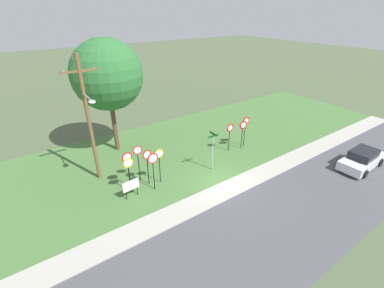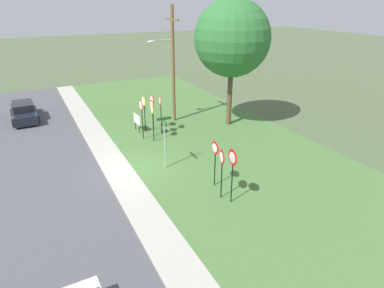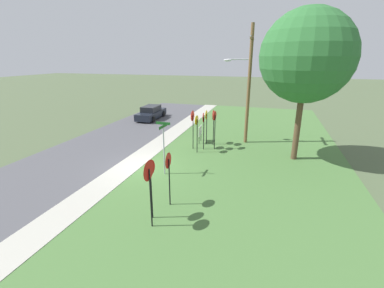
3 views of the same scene
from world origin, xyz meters
name	(u,v)px [view 3 (image 3 of 3)]	position (x,y,z in m)	size (l,w,h in m)	color
ground_plane	(142,167)	(0.00, 0.00, 0.00)	(160.00, 160.00, 0.00)	#4C5B3D
road_asphalt	(75,158)	(0.00, -4.80, 0.01)	(44.00, 6.40, 0.01)	#4C4C51
sidewalk_strip	(130,165)	(0.00, -0.80, 0.03)	(44.00, 1.60, 0.06)	#ADAA9E
grass_median	(243,179)	(0.00, 6.00, 0.02)	(44.00, 12.00, 0.04)	#477038
stop_sign_near_left	(193,121)	(-4.04, 1.96, 2.03)	(0.72, 0.10, 2.73)	black
stop_sign_near_right	(215,122)	(-4.40, 3.44, 1.99)	(0.64, 0.13, 2.72)	black
stop_sign_far_left	(213,120)	(-5.25, 3.17, 1.94)	(0.70, 0.11, 2.62)	black
stop_sign_far_center	(203,124)	(-4.08, 2.73, 1.90)	(0.62, 0.12, 2.61)	black
stop_sign_far_right	(206,120)	(-5.42, 2.60, 1.87)	(0.67, 0.10, 2.54)	black
stop_sign_center_tall	(197,126)	(-3.33, 2.46, 1.88)	(0.63, 0.11, 2.58)	black
yield_sign_near_left	(168,167)	(3.53, 3.15, 1.85)	(0.69, 0.10, 2.43)	black
yield_sign_near_right	(150,175)	(4.68, 2.84, 1.91)	(0.71, 0.17, 2.51)	black
yield_sign_far_left	(149,178)	(5.22, 3.06, 2.07)	(0.76, 0.11, 2.70)	black
street_name_post	(164,144)	(0.58, 1.71, 1.81)	(0.96, 0.82, 2.98)	#9EA0A8
utility_pole	(247,81)	(-6.61, 5.29, 4.60)	(2.10, 2.04, 8.44)	brown
notice_board	(200,132)	(-5.60, 2.09, 0.87)	(1.10, 0.12, 1.25)	black
oak_tree_left	(307,57)	(-3.99, 8.77, 6.29)	(5.32, 5.32, 8.92)	brown
parked_hatchback_near	(151,113)	(-12.09, -5.04, 0.65)	(4.62, 1.98, 1.39)	black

